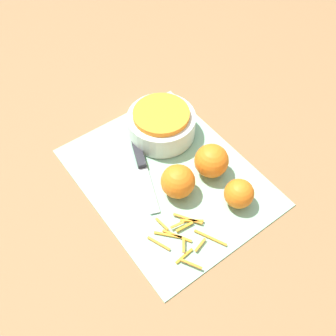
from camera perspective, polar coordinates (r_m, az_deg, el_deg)
ground_plane at (r=0.93m, az=0.00°, el=-1.33°), size 4.00×4.00×0.00m
cutting_board at (r=0.93m, az=0.00°, el=-1.23°), size 0.47×0.37×0.01m
bowl_speckled at (r=0.98m, az=-0.96°, el=6.51°), size 0.17×0.17×0.07m
knife at (r=0.95m, az=-4.06°, el=1.34°), size 0.22×0.10×0.02m
orange_left at (r=0.87m, az=10.26°, el=-3.68°), size 0.07×0.07×0.07m
orange_right at (r=0.91m, az=6.33°, el=1.04°), size 0.08×0.08×0.08m
orange_back at (r=0.87m, az=1.45°, el=-1.96°), size 0.08×0.08×0.08m
peel_pile at (r=0.84m, az=2.26°, el=-9.83°), size 0.15×0.13×0.01m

